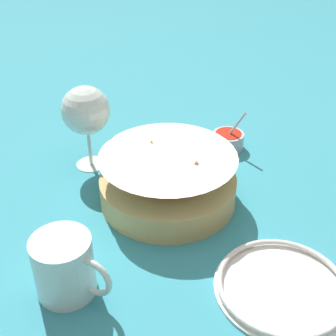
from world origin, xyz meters
TOP-DOWN VIEW (x-y plane):
  - ground_plane at (0.00, 0.00)m, footprint 4.00×4.00m
  - food_basket at (-0.03, -0.01)m, footprint 0.24×0.24m
  - sauce_cup at (0.00, 0.21)m, footprint 0.07×0.07m
  - wine_glass at (-0.22, 0.02)m, footprint 0.09×0.09m
  - beer_mug at (-0.06, -0.26)m, footprint 0.12×0.09m
  - side_plate at (0.21, -0.12)m, footprint 0.19×0.19m

SIDE VIEW (x-z plane):
  - ground_plane at x=0.00m, z-range 0.00..0.00m
  - side_plate at x=0.21m, z-range 0.00..0.01m
  - sauce_cup at x=0.00m, z-range -0.03..0.07m
  - food_basket at x=-0.03m, z-range -0.01..0.09m
  - beer_mug at x=-0.06m, z-range 0.00..0.09m
  - wine_glass at x=-0.22m, z-range 0.03..0.20m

